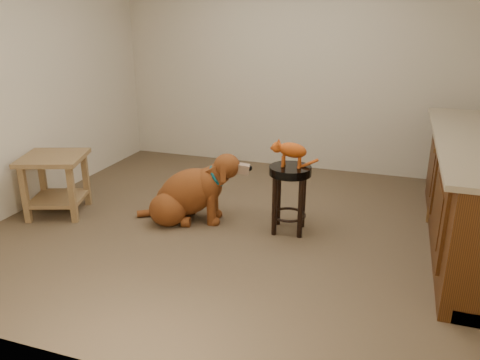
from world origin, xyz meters
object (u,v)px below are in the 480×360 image
at_px(padded_stool, 290,186).
at_px(tabby_kitten, 290,151).
at_px(wood_stool, 454,182).
at_px(golden_retriever, 189,194).
at_px(side_table, 55,176).

bearing_deg(padded_stool, tabby_kitten, -180.00).
xyz_separation_m(padded_stool, wood_stool, (1.42, 0.74, -0.06)).
height_order(padded_stool, tabby_kitten, tabby_kitten).
height_order(golden_retriever, tabby_kitten, tabby_kitten).
xyz_separation_m(wood_stool, tabby_kitten, (-1.43, -0.74, 0.38)).
xyz_separation_m(side_table, golden_retriever, (1.30, 0.27, -0.12)).
bearing_deg(golden_retriever, wood_stool, 5.20).
xyz_separation_m(padded_stool, golden_retriever, (-0.96, -0.07, -0.17)).
bearing_deg(golden_retriever, tabby_kitten, -9.40).
bearing_deg(side_table, golden_retriever, 11.81).
bearing_deg(wood_stool, padded_stool, -152.44).
bearing_deg(tabby_kitten, padded_stool, -5.72).
distance_m(wood_stool, side_table, 3.83).
bearing_deg(golden_retriever, side_table, 178.15).
xyz_separation_m(golden_retriever, tabby_kitten, (0.95, 0.07, 0.49)).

